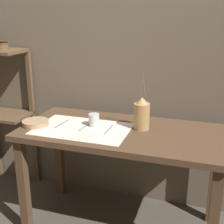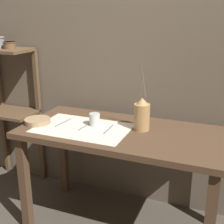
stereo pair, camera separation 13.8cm
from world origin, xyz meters
The scene contains 11 objects.
stone_wall_back centered at (0.00, 0.44, 1.20)m, with size 7.00×0.06×2.40m.
wooden_table centered at (0.00, 0.00, 0.66)m, with size 1.38×0.66×0.77m.
wooden_shelf_unit centered at (-1.13, 0.28, 0.84)m, with size 0.45×0.30×1.23m.
linen_cloth centered at (-0.26, -0.06, 0.77)m, with size 0.63×0.41×0.00m.
pitcher_with_flowers centered at (0.12, 0.06, 0.87)m, with size 0.11×0.11×0.44m.
wooden_bowl centered at (-0.60, -0.10, 0.78)m, with size 0.18×0.18×0.04m.
glass_tumbler_near centered at (-0.20, 0.01, 0.81)m, with size 0.07×0.07×0.09m.
fork_inner centered at (-0.43, -0.03, 0.77)m, with size 0.04×0.18×0.00m.
spoon_inner centered at (-0.25, 0.02, 0.77)m, with size 0.03×0.19×0.02m.
fork_outer centered at (-0.08, -0.03, 0.77)m, with size 0.01×0.18×0.00m.
metal_pot_small centered at (-1.06, 0.24, 1.26)m, with size 0.10×0.10×0.06m.
Camera 1 is at (0.54, -1.88, 1.54)m, focal length 50.00 mm.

